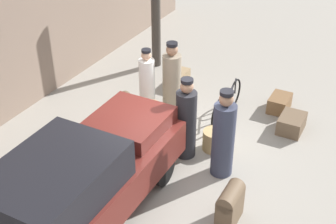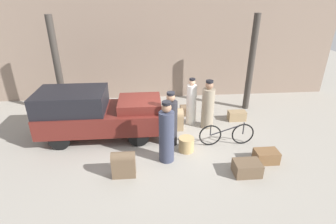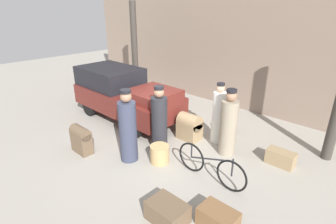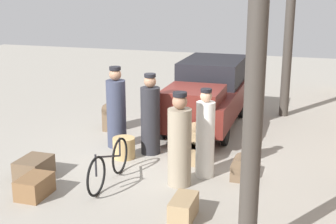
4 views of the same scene
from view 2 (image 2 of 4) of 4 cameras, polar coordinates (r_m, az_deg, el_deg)
name	(u,v)px [view 2 (image 2 of 4)]	position (r m, az deg, el deg)	size (l,w,h in m)	color
ground_plane	(162,141)	(8.67, -1.21, -6.31)	(30.00, 30.00, 0.00)	gray
station_building_facade	(156,48)	(11.71, -2.66, 13.81)	(16.00, 0.15, 4.50)	gray
canopy_pillar_left	(58,68)	(10.66, -22.87, 8.78)	(0.25, 0.25, 3.77)	#38332D
canopy_pillar_right	(251,64)	(10.94, 17.63, 9.95)	(0.25, 0.25, 3.77)	#38332D
truck	(96,112)	(8.87, -15.47, -0.01)	(3.91, 1.67, 1.64)	black
bicycle	(227,134)	(8.51, 12.64, -4.77)	(1.77, 0.04, 0.76)	black
wicker_basket	(186,144)	(8.09, 4.01, -7.03)	(0.47, 0.47, 0.44)	tan
porter_with_bicycle	(208,107)	(9.31, 8.68, 1.19)	(0.43, 0.43, 1.75)	gray
porter_lifting_near_truck	(171,121)	(8.14, 0.58, -2.04)	(0.42, 0.42, 1.77)	#232328
conductor_in_dark_uniform	(191,103)	(9.53, 5.11, 1.94)	(0.36, 0.36, 1.73)	white
porter_standing_middle	(167,135)	(7.34, -0.31, -4.97)	(0.43, 0.43, 1.84)	#33384C
suitcase_tan_flat	(266,156)	(8.11, 20.58, -9.02)	(0.66, 0.44, 0.36)	brown
trunk_large_brown	(174,119)	(9.24, 1.30, -1.46)	(0.63, 0.47, 0.77)	#937A56
trunk_barrel_dark	(186,110)	(10.35, 3.96, 0.45)	(0.48, 0.31, 0.45)	brown
trunk_wicker_pale	(247,168)	(7.46, 16.82, -11.60)	(0.71, 0.52, 0.37)	brown
suitcase_small_leather	(123,164)	(7.07, -9.66, -10.99)	(0.62, 0.31, 0.73)	brown
suitcase_black_upright	(237,116)	(10.28, 14.75, -0.78)	(0.66, 0.35, 0.36)	#937A56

